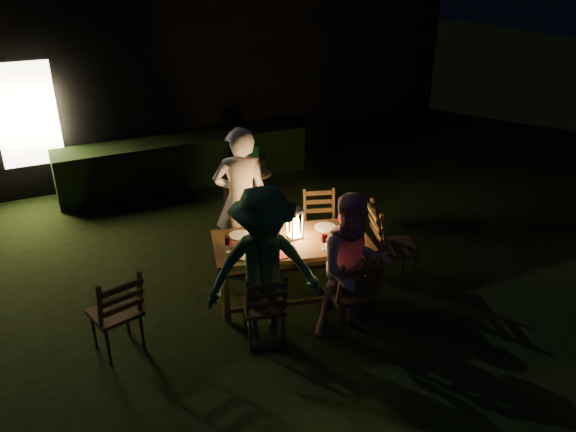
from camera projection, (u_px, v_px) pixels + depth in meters
name	position (u px, v px, depth m)	size (l,w,h in m)	color
garden_envelope	(170.00, 64.00, 11.16)	(40.00, 40.00, 3.20)	black
dining_table	(292.00, 246.00, 6.28)	(1.89, 1.25, 0.72)	#472C17
chair_near_left	(264.00, 318.00, 5.68)	(0.50, 0.52, 0.91)	#472C17
chair_near_right	(350.00, 306.00, 5.84)	(0.49, 0.52, 0.98)	#472C17
chair_far_left	(243.00, 244.00, 7.02)	(0.61, 0.63, 1.03)	#472C17
chair_far_right	(320.00, 239.00, 7.22)	(0.53, 0.55, 0.93)	#472C17
chair_end	(392.00, 259.00, 6.65)	(0.65, 0.62, 1.07)	#472C17
chair_spare	(118.00, 326.00, 5.54)	(0.54, 0.56, 0.98)	#472C17
person_house_side	(241.00, 199.00, 6.81)	(0.66, 0.43, 1.81)	white
person_opp_right	(353.00, 268.00, 5.58)	(0.77, 0.60, 1.58)	#C2869C
person_opp_left	(264.00, 271.00, 5.38)	(1.12, 0.64, 1.73)	#2E5D38
lantern	(295.00, 225.00, 6.24)	(0.16, 0.16, 0.35)	white
plate_far_left	(240.00, 235.00, 6.34)	(0.25, 0.25, 0.01)	white
plate_near_left	(245.00, 254.00, 5.95)	(0.25, 0.25, 0.01)	white
plate_far_right	(325.00, 227.00, 6.53)	(0.25, 0.25, 0.01)	white
plate_near_right	(336.00, 245.00, 6.14)	(0.25, 0.25, 0.01)	white
wineglass_a	(261.00, 225.00, 6.40)	(0.06, 0.06, 0.18)	#59070F
wineglass_b	(228.00, 245.00, 5.97)	(0.06, 0.06, 0.18)	#59070F
wineglass_c	(324.00, 242.00, 6.02)	(0.06, 0.06, 0.18)	#59070F
wineglass_d	(341.00, 221.00, 6.49)	(0.06, 0.06, 0.18)	#59070F
wineglass_e	(288.00, 247.00, 5.93)	(0.06, 0.06, 0.18)	silver
bottle_table	(269.00, 231.00, 6.14)	(0.07, 0.07, 0.28)	#0F471E
napkin_left	(284.00, 255.00, 5.94)	(0.18, 0.14, 0.01)	red
napkin_right	(347.00, 247.00, 6.09)	(0.18, 0.14, 0.01)	red
phone	(240.00, 259.00, 5.87)	(0.14, 0.07, 0.01)	black
side_table	(256.00, 177.00, 8.41)	(0.47, 0.47, 0.64)	#8B6545
ice_bucket	(255.00, 165.00, 8.33)	(0.30, 0.30, 0.22)	#A5A8AD
bottle_bucket_a	(253.00, 163.00, 8.25)	(0.07, 0.07, 0.32)	#0F471E
bottle_bucket_b	(257.00, 161.00, 8.36)	(0.07, 0.07, 0.32)	#0F471E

